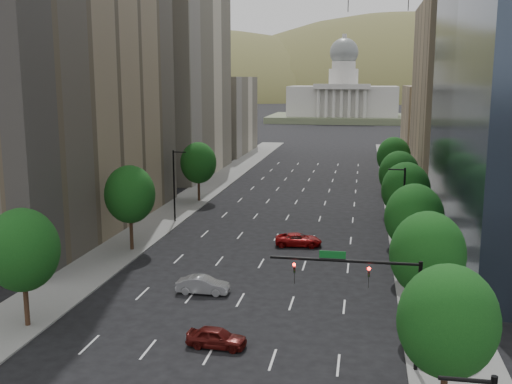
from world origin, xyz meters
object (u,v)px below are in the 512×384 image
Objects in this scene: car_maroon at (217,337)px; car_silver at (203,285)px; traffic_signal at (377,289)px; car_red_far at (298,240)px; capitol at (343,101)px.

car_maroon is 10.43m from car_silver.
traffic_signal reaches higher than car_maroon.
car_red_far is at bearing 105.93° from traffic_signal.
capitol is (-10.53, 219.71, 3.40)m from traffic_signal.
car_silver is at bearing 152.86° from car_red_far.
car_maroon is 0.81× the size of car_red_far.
traffic_signal reaches higher than car_red_far.
car_silver is (-3.58, 9.79, 0.04)m from car_maroon.
capitol is 12.10× the size of car_red_far.
car_silver is at bearing 141.71° from traffic_signal.
traffic_signal is 28.29m from car_red_far.
capitol is at bearing -1.39° from car_silver.
car_maroon is 0.92× the size of car_silver.
car_silver reaches higher than car_red_far.
car_red_far is (2.86, -192.85, -7.89)m from capitol.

